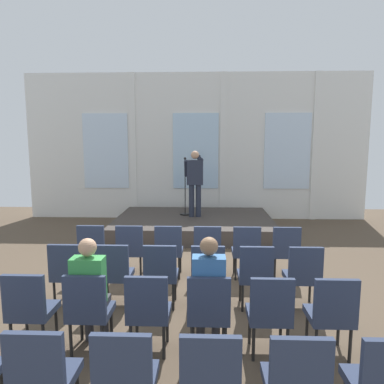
# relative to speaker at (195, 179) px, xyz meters

# --- Properties ---
(ground_plane) EXTENTS (14.41, 14.41, 0.00)m
(ground_plane) POSITION_rel_speaker_xyz_m (-0.02, -3.90, -1.40)
(ground_plane) COLOR brown
(rear_partition) EXTENTS (10.30, 0.14, 4.39)m
(rear_partition) POSITION_rel_speaker_xyz_m (0.01, 1.64, 0.79)
(rear_partition) COLOR silver
(rear_partition) RESTS_ON ground
(stage_platform) EXTENTS (4.02, 2.92, 0.39)m
(stage_platform) POSITION_rel_speaker_xyz_m (-0.02, -0.11, -1.20)
(stage_platform) COLOR #3F3833
(stage_platform) RESTS_ON ground
(speaker) EXTENTS (0.51, 0.69, 1.73)m
(speaker) POSITION_rel_speaker_xyz_m (0.00, 0.00, 0.00)
(speaker) COLOR #232838
(speaker) RESTS_ON stage_platform
(mic_stand) EXTENTS (0.28, 0.28, 1.55)m
(mic_stand) POSITION_rel_speaker_xyz_m (-0.27, 0.23, -0.67)
(mic_stand) COLOR black
(mic_stand) RESTS_ON stage_platform
(chair_r0_c0) EXTENTS (0.46, 0.44, 0.94)m
(chair_r0_c0) POSITION_rel_speaker_xyz_m (-1.68, -3.30, -0.86)
(chair_r0_c0) COLOR black
(chair_r0_c0) RESTS_ON ground
(chair_r0_c1) EXTENTS (0.46, 0.44, 0.94)m
(chair_r0_c1) POSITION_rel_speaker_xyz_m (-1.02, -3.30, -0.86)
(chair_r0_c1) COLOR black
(chair_r0_c1) RESTS_ON ground
(chair_r0_c2) EXTENTS (0.46, 0.44, 0.94)m
(chair_r0_c2) POSITION_rel_speaker_xyz_m (-0.35, -3.30, -0.86)
(chair_r0_c2) COLOR black
(chair_r0_c2) RESTS_ON ground
(chair_r0_c3) EXTENTS (0.46, 0.44, 0.94)m
(chair_r0_c3) POSITION_rel_speaker_xyz_m (0.31, -3.30, -0.86)
(chair_r0_c3) COLOR black
(chair_r0_c3) RESTS_ON ground
(chair_r0_c4) EXTENTS (0.46, 0.44, 0.94)m
(chair_r0_c4) POSITION_rel_speaker_xyz_m (0.97, -3.30, -0.86)
(chair_r0_c4) COLOR black
(chair_r0_c4) RESTS_ON ground
(chair_r0_c5) EXTENTS (0.46, 0.44, 0.94)m
(chair_r0_c5) POSITION_rel_speaker_xyz_m (1.64, -3.30, -0.86)
(chair_r0_c5) COLOR black
(chair_r0_c5) RESTS_ON ground
(chair_r1_c0) EXTENTS (0.46, 0.44, 0.94)m
(chair_r1_c0) POSITION_rel_speaker_xyz_m (-1.68, -4.44, -0.86)
(chair_r1_c0) COLOR black
(chair_r1_c0) RESTS_ON ground
(chair_r1_c1) EXTENTS (0.46, 0.44, 0.94)m
(chair_r1_c1) POSITION_rel_speaker_xyz_m (-1.02, -4.44, -0.86)
(chair_r1_c1) COLOR black
(chair_r1_c1) RESTS_ON ground
(chair_r1_c2) EXTENTS (0.46, 0.44, 0.94)m
(chair_r1_c2) POSITION_rel_speaker_xyz_m (-0.35, -4.44, -0.86)
(chair_r1_c2) COLOR black
(chair_r1_c2) RESTS_ON ground
(chair_r1_c3) EXTENTS (0.46, 0.44, 0.94)m
(chair_r1_c3) POSITION_rel_speaker_xyz_m (0.31, -4.44, -0.86)
(chair_r1_c3) COLOR black
(chair_r1_c3) RESTS_ON ground
(chair_r1_c4) EXTENTS (0.46, 0.44, 0.94)m
(chair_r1_c4) POSITION_rel_speaker_xyz_m (0.97, -4.44, -0.86)
(chair_r1_c4) COLOR black
(chair_r1_c4) RESTS_ON ground
(chair_r1_c5) EXTENTS (0.46, 0.44, 0.94)m
(chair_r1_c5) POSITION_rel_speaker_xyz_m (1.64, -4.44, -0.86)
(chair_r1_c5) COLOR black
(chair_r1_c5) RESTS_ON ground
(chair_r2_c0) EXTENTS (0.46, 0.44, 0.94)m
(chair_r2_c0) POSITION_rel_speaker_xyz_m (-1.68, -5.58, -0.86)
(chair_r2_c0) COLOR black
(chair_r2_c0) RESTS_ON ground
(chair_r2_c1) EXTENTS (0.46, 0.44, 0.94)m
(chair_r2_c1) POSITION_rel_speaker_xyz_m (-1.02, -5.58, -0.86)
(chair_r2_c1) COLOR black
(chair_r2_c1) RESTS_ON ground
(audience_r2_c1) EXTENTS (0.36, 0.39, 1.30)m
(audience_r2_c1) POSITION_rel_speaker_xyz_m (-1.02, -5.49, -0.67)
(audience_r2_c1) COLOR #2D2D33
(audience_r2_c1) RESTS_ON ground
(chair_r2_c2) EXTENTS (0.46, 0.44, 0.94)m
(chair_r2_c2) POSITION_rel_speaker_xyz_m (-0.35, -5.58, -0.86)
(chair_r2_c2) COLOR black
(chair_r2_c2) RESTS_ON ground
(chair_r2_c3) EXTENTS (0.46, 0.44, 0.94)m
(chair_r2_c3) POSITION_rel_speaker_xyz_m (0.31, -5.58, -0.86)
(chair_r2_c3) COLOR black
(chair_r2_c3) RESTS_ON ground
(audience_r2_c3) EXTENTS (0.36, 0.39, 1.33)m
(audience_r2_c3) POSITION_rel_speaker_xyz_m (0.31, -5.50, -0.66)
(audience_r2_c3) COLOR #2D2D33
(audience_r2_c3) RESTS_ON ground
(chair_r2_c4) EXTENTS (0.46, 0.44, 0.94)m
(chair_r2_c4) POSITION_rel_speaker_xyz_m (0.97, -5.58, -0.86)
(chair_r2_c4) COLOR black
(chair_r2_c4) RESTS_ON ground
(chair_r2_c5) EXTENTS (0.46, 0.44, 0.94)m
(chair_r2_c5) POSITION_rel_speaker_xyz_m (1.64, -5.58, -0.86)
(chair_r2_c5) COLOR black
(chair_r2_c5) RESTS_ON ground
(chair_r3_c1) EXTENTS (0.46, 0.44, 0.94)m
(chair_r3_c1) POSITION_rel_speaker_xyz_m (-1.02, -6.71, -0.86)
(chair_r3_c1) COLOR black
(chair_r3_c1) RESTS_ON ground
(chair_r3_c2) EXTENTS (0.46, 0.44, 0.94)m
(chair_r3_c2) POSITION_rel_speaker_xyz_m (-0.35, -6.71, -0.86)
(chair_r3_c2) COLOR black
(chair_r3_c2) RESTS_ON ground
(chair_r3_c3) EXTENTS (0.46, 0.44, 0.94)m
(chair_r3_c3) POSITION_rel_speaker_xyz_m (0.31, -6.71, -0.86)
(chair_r3_c3) COLOR black
(chair_r3_c3) RESTS_ON ground
(chair_r3_c4) EXTENTS (0.46, 0.44, 0.94)m
(chair_r3_c4) POSITION_rel_speaker_xyz_m (0.97, -6.71, -0.86)
(chair_r3_c4) COLOR black
(chair_r3_c4) RESTS_ON ground
(chair_r3_c5) EXTENTS (0.46, 0.44, 0.94)m
(chair_r3_c5) POSITION_rel_speaker_xyz_m (1.64, -6.71, -0.86)
(chair_r3_c5) COLOR black
(chair_r3_c5) RESTS_ON ground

